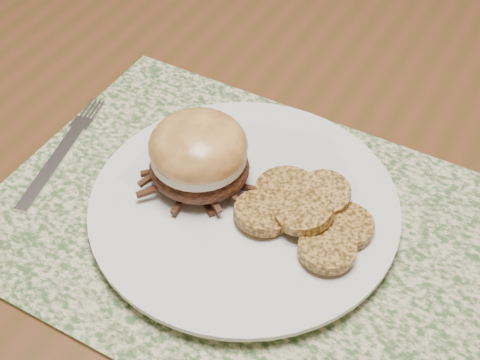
% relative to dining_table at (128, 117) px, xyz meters
% --- Properties ---
extents(dining_table, '(1.50, 0.90, 0.75)m').
position_rel_dining_table_xyz_m(dining_table, '(0.00, 0.00, 0.00)').
color(dining_table, brown).
rests_on(dining_table, ground).
extents(placemat, '(0.45, 0.33, 0.00)m').
position_rel_dining_table_xyz_m(placemat, '(0.24, -0.14, 0.08)').
color(placemat, '#3B5A2E').
rests_on(placemat, dining_table).
extents(dinner_plate, '(0.26, 0.26, 0.02)m').
position_rel_dining_table_xyz_m(dinner_plate, '(0.24, -0.13, 0.09)').
color(dinner_plate, white).
rests_on(dinner_plate, placemat).
extents(pork_sandwich, '(0.11, 0.11, 0.07)m').
position_rel_dining_table_xyz_m(pork_sandwich, '(0.19, -0.13, 0.13)').
color(pork_sandwich, black).
rests_on(pork_sandwich, dinner_plate).
extents(roasted_potatoes, '(0.13, 0.12, 0.03)m').
position_rel_dining_table_xyz_m(roasted_potatoes, '(0.29, -0.12, 0.11)').
color(roasted_potatoes, '#B17A34').
rests_on(roasted_potatoes, dinner_plate).
extents(fork, '(0.05, 0.16, 0.00)m').
position_rel_dining_table_xyz_m(fork, '(0.04, -0.15, 0.09)').
color(fork, silver).
rests_on(fork, placemat).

